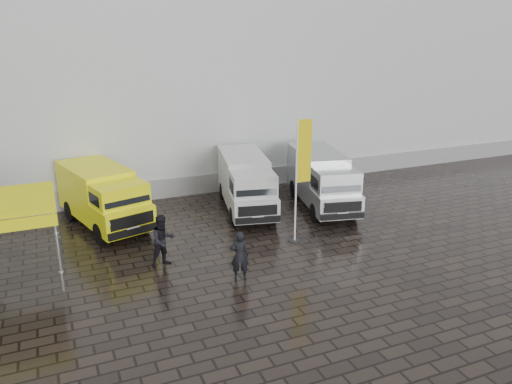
# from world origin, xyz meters

# --- Properties ---
(ground) EXTENTS (120.00, 120.00, 0.00)m
(ground) POSITION_xyz_m (0.00, 0.00, 0.00)
(ground) COLOR black
(ground) RESTS_ON ground
(exhibition_hall) EXTENTS (44.00, 16.00, 12.00)m
(exhibition_hall) POSITION_xyz_m (2.00, 16.00, 6.00)
(exhibition_hall) COLOR silver
(exhibition_hall) RESTS_ON ground
(hall_plinth) EXTENTS (44.00, 0.15, 1.00)m
(hall_plinth) POSITION_xyz_m (2.00, 7.95, 0.50)
(hall_plinth) COLOR gray
(hall_plinth) RESTS_ON ground
(van_yellow) EXTENTS (3.56, 5.94, 2.57)m
(van_yellow) POSITION_xyz_m (-6.99, 5.14, 1.28)
(van_yellow) COLOR #FEFF0D
(van_yellow) RESTS_ON ground
(van_white) EXTENTS (3.17, 6.20, 2.56)m
(van_white) POSITION_xyz_m (-0.51, 4.70, 1.28)
(van_white) COLOR silver
(van_white) RESTS_ON ground
(van_silver) EXTENTS (3.26, 6.28, 2.60)m
(van_silver) POSITION_xyz_m (3.05, 3.70, 1.30)
(van_silver) COLOR #A4A6A8
(van_silver) RESTS_ON ground
(canopy_tent) EXTENTS (3.30, 3.30, 2.91)m
(canopy_tent) POSITION_xyz_m (-10.57, 1.22, 2.73)
(canopy_tent) COLOR silver
(canopy_tent) RESTS_ON ground
(flagpole) EXTENTS (0.88, 0.50, 5.20)m
(flagpole) POSITION_xyz_m (0.10, 0.41, 2.92)
(flagpole) COLOR black
(flagpole) RESTS_ON ground
(wheelie_bin) EXTENTS (0.62, 0.62, 0.93)m
(wheelie_bin) POSITION_xyz_m (6.58, 7.32, 0.46)
(wheelie_bin) COLOR black
(wheelie_bin) RESTS_ON ground
(person_front) EXTENTS (0.76, 0.62, 1.78)m
(person_front) POSITION_xyz_m (-3.34, -1.79, 0.89)
(person_front) COLOR black
(person_front) RESTS_ON ground
(person_tent) EXTENTS (1.11, 0.97, 1.95)m
(person_tent) POSITION_xyz_m (-5.50, 0.32, 0.97)
(person_tent) COLOR black
(person_tent) RESTS_ON ground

